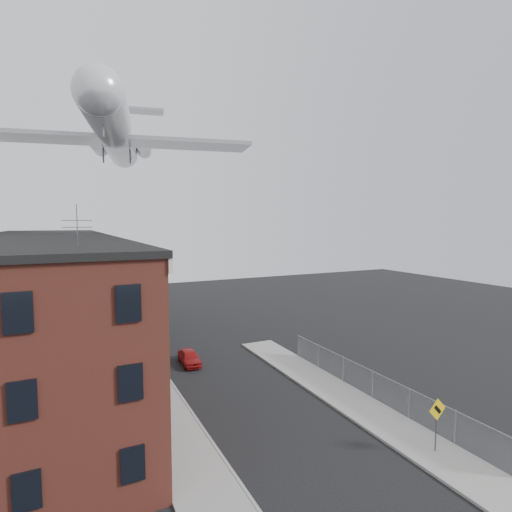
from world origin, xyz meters
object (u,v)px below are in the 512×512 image
(utility_pole, at_px, (136,307))
(car_near, at_px, (189,357))
(car_far, at_px, (148,314))
(street_tree, at_px, (123,300))
(car_mid, at_px, (148,334))
(warning_sign, at_px, (437,416))
(airplane, at_px, (116,134))

(utility_pole, distance_m, car_near, 5.83)
(car_near, height_order, car_far, car_near)
(street_tree, height_order, car_mid, street_tree)
(warning_sign, bearing_deg, car_near, 113.11)
(utility_pole, height_order, airplane, airplane)
(warning_sign, bearing_deg, car_mid, 109.82)
(street_tree, xyz_separation_m, car_near, (3.47, -11.61, -2.86))
(car_near, distance_m, car_mid, 8.14)
(street_tree, relative_size, car_far, 1.43)
(street_tree, xyz_separation_m, car_far, (3.47, 5.76, -2.92))
(street_tree, distance_m, airplane, 16.29)
(utility_pole, relative_size, car_mid, 2.22)
(airplane, bearing_deg, street_tree, 77.91)
(car_mid, height_order, airplane, airplane)
(car_far, bearing_deg, street_tree, -122.02)
(utility_pole, bearing_deg, warning_sign, -59.52)
(utility_pole, bearing_deg, airplane, 91.84)
(utility_pole, relative_size, airplane, 0.33)
(street_tree, distance_m, car_far, 7.34)
(car_far, relative_size, airplane, 0.13)
(warning_sign, height_order, utility_pole, utility_pole)
(car_near, bearing_deg, warning_sign, -64.16)
(car_far, bearing_deg, utility_pole, -104.57)
(street_tree, height_order, airplane, airplane)
(airplane, bearing_deg, car_far, 64.31)
(airplane, bearing_deg, car_mid, -23.93)
(utility_pole, relative_size, car_near, 2.61)
(warning_sign, bearing_deg, utility_pole, 120.48)
(warning_sign, distance_m, utility_pole, 22.25)
(warning_sign, xyz_separation_m, car_mid, (-9.12, 25.30, -1.22))
(utility_pole, height_order, car_near, utility_pole)
(street_tree, relative_size, airplane, 0.19)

